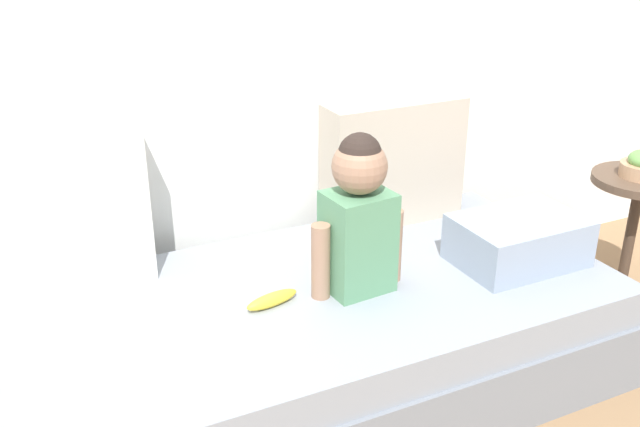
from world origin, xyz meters
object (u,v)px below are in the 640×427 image
object	(u,v)px
toddler	(358,215)
throw_pillow_left	(57,203)
couch	(289,348)
folded_blanket	(518,240)
banana	(272,300)
side_table	(636,207)
throw_pillow_right	(393,162)

from	to	relation	value
toddler	throw_pillow_left	bearing A→B (deg)	152.98
couch	folded_blanket	xyz separation A→B (m)	(0.76, -0.12, 0.26)
couch	banana	world-z (taller)	banana
side_table	throw_pillow_left	bearing A→B (deg)	169.65
couch	throw_pillow_right	world-z (taller)	throw_pillow_right
throw_pillow_left	throw_pillow_right	bearing A→B (deg)	0.00
toddler	banana	world-z (taller)	toddler
couch	throw_pillow_left	xyz separation A→B (m)	(-0.57, 0.36, 0.45)
banana	side_table	size ratio (longest dim) A/B	0.34
banana	side_table	world-z (taller)	side_table
throw_pillow_left	banana	xyz separation A→B (m)	(0.51, -0.39, -0.25)
couch	folded_blanket	size ratio (longest dim) A/B	5.19
couch	side_table	bearing A→B (deg)	-0.13
banana	side_table	distance (m)	1.48
throw_pillow_left	side_table	world-z (taller)	throw_pillow_left
throw_pillow_left	folded_blanket	world-z (taller)	throw_pillow_left
throw_pillow_right	banana	distance (m)	0.77
folded_blanket	side_table	distance (m)	0.67
throw_pillow_right	banana	xyz separation A→B (m)	(-0.63, -0.39, -0.20)
throw_pillow_right	banana	bearing A→B (deg)	-148.60
toddler	banana	xyz separation A→B (m)	(-0.27, 0.01, -0.22)
folded_blanket	couch	bearing A→B (deg)	171.37
throw_pillow_right	folded_blanket	bearing A→B (deg)	-68.49
toddler	side_table	bearing A→B (deg)	1.68
couch	side_table	size ratio (longest dim) A/B	4.14
couch	side_table	world-z (taller)	side_table
throw_pillow_left	toddler	size ratio (longest dim) A/B	1.12
couch	folded_blanket	bearing A→B (deg)	-8.63
throw_pillow_right	side_table	world-z (taller)	throw_pillow_right
side_table	toddler	bearing A→B (deg)	-178.32
banana	folded_blanket	distance (m)	0.83
side_table	folded_blanket	bearing A→B (deg)	-170.41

